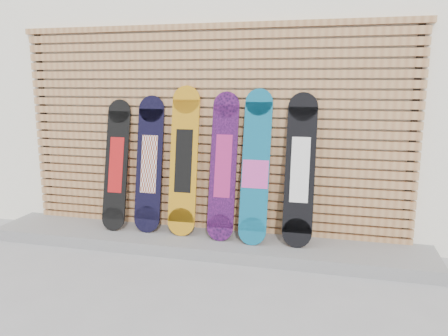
# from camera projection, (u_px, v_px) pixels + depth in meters

# --- Properties ---
(ground) EXTENTS (80.00, 80.00, 0.00)m
(ground) POSITION_uv_depth(u_px,v_px,m) (197.00, 276.00, 3.91)
(ground) COLOR gray
(ground) RESTS_ON ground
(building) EXTENTS (12.00, 5.00, 3.60)m
(building) POSITION_uv_depth(u_px,v_px,m) (294.00, 76.00, 6.77)
(building) COLOR white
(building) RESTS_ON ground
(concrete_step) EXTENTS (4.60, 0.70, 0.12)m
(concrete_step) POSITION_uv_depth(u_px,v_px,m) (202.00, 242.00, 4.58)
(concrete_step) COLOR slate
(concrete_step) RESTS_ON ground
(slat_wall) EXTENTS (4.26, 0.08, 2.29)m
(slat_wall) POSITION_uv_depth(u_px,v_px,m) (209.00, 130.00, 4.63)
(slat_wall) COLOR #A57145
(slat_wall) RESTS_ON ground
(snowboard_0) EXTENTS (0.26, 0.34, 1.41)m
(snowboard_0) POSITION_uv_depth(u_px,v_px,m) (116.00, 165.00, 4.76)
(snowboard_0) COLOR black
(snowboard_0) RESTS_ON concrete_step
(snowboard_1) EXTENTS (0.29, 0.30, 1.45)m
(snowboard_1) POSITION_uv_depth(u_px,v_px,m) (149.00, 164.00, 4.68)
(snowboard_1) COLOR black
(snowboard_1) RESTS_ON concrete_step
(snowboard_2) EXTENTS (0.30, 0.31, 1.56)m
(snowboard_2) POSITION_uv_depth(u_px,v_px,m) (184.00, 161.00, 4.57)
(snowboard_2) COLOR #B67A13
(snowboard_2) RESTS_ON concrete_step
(snowboard_3) EXTENTS (0.27, 0.36, 1.50)m
(snowboard_3) POSITION_uv_depth(u_px,v_px,m) (223.00, 166.00, 4.45)
(snowboard_3) COLOR black
(snowboard_3) RESTS_ON concrete_step
(snowboard_4) EXTENTS (0.28, 0.39, 1.53)m
(snowboard_4) POSITION_uv_depth(u_px,v_px,m) (256.00, 167.00, 4.35)
(snowboard_4) COLOR #0C5777
(snowboard_4) RESTS_ON concrete_step
(snowboard_5) EXTENTS (0.29, 0.35, 1.50)m
(snowboard_5) POSITION_uv_depth(u_px,v_px,m) (300.00, 170.00, 4.27)
(snowboard_5) COLOR black
(snowboard_5) RESTS_ON concrete_step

